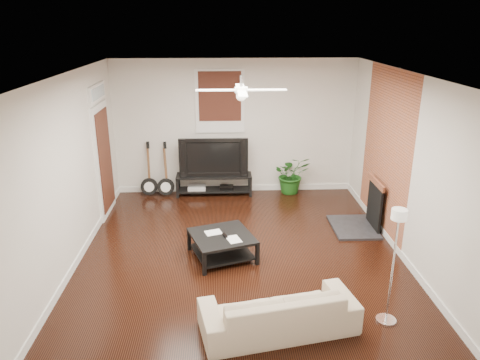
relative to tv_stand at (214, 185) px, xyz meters
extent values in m
cube|color=black|center=(0.45, -2.78, -0.22)|extent=(5.00, 6.00, 0.01)
cube|color=white|center=(0.45, -2.78, 2.58)|extent=(5.00, 6.00, 0.01)
cube|color=silver|center=(0.45, 0.22, 1.18)|extent=(5.00, 0.01, 2.80)
cube|color=silver|center=(0.45, -5.78, 1.18)|extent=(5.00, 0.01, 2.80)
cube|color=silver|center=(-2.05, -2.78, 1.18)|extent=(0.01, 6.00, 2.80)
cube|color=silver|center=(2.95, -2.78, 1.18)|extent=(0.01, 6.00, 2.80)
cube|color=#AD5A37|center=(2.93, -1.78, 1.18)|extent=(0.02, 2.20, 2.80)
cube|color=black|center=(2.65, -1.78, 0.24)|extent=(0.80, 1.10, 0.92)
cube|color=#33130E|center=(0.15, 0.19, 1.73)|extent=(1.00, 0.06, 1.30)
cube|color=white|center=(-2.01, -0.88, 1.03)|extent=(0.08, 1.00, 2.50)
cube|color=black|center=(0.00, 0.00, 0.00)|extent=(1.58, 0.42, 0.44)
imported|color=black|center=(0.00, 0.02, 0.63)|extent=(1.41, 0.19, 0.81)
cube|color=black|center=(0.15, -2.73, -0.03)|extent=(1.13, 1.13, 0.37)
imported|color=tan|center=(0.81, -4.53, 0.05)|extent=(1.95, 1.07, 0.54)
imported|color=#1B5518|center=(1.64, 0.04, 0.20)|extent=(0.81, 0.72, 0.83)
camera|label=1|loc=(0.16, -9.08, 3.28)|focal=34.13mm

